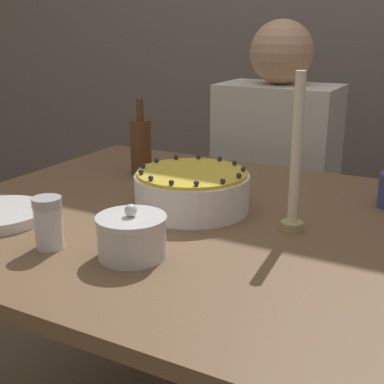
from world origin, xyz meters
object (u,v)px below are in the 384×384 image
at_px(candle, 295,167).
at_px(sugar_bowl, 132,236).
at_px(sugar_shaker, 48,223).
at_px(bottle, 141,146).
at_px(cake, 192,190).
at_px(person_man_blue_shirt, 274,213).

bearing_deg(candle, sugar_bowl, -128.83).
bearing_deg(sugar_shaker, bottle, 104.80).
relative_size(cake, bottle, 1.23).
height_order(sugar_bowl, candle, candle).
distance_m(cake, candle, 0.27).
distance_m(sugar_bowl, bottle, 0.58).
relative_size(sugar_bowl, person_man_blue_shirt, 0.11).
bearing_deg(cake, sugar_shaker, -112.36).
xyz_separation_m(sugar_shaker, candle, (0.39, 0.32, 0.09)).
height_order(sugar_bowl, sugar_shaker, same).
bearing_deg(sugar_shaker, person_man_blue_shirt, 84.18).
bearing_deg(candle, person_man_blue_shirt, 112.42).
bearing_deg(bottle, cake, -35.94).
height_order(cake, sugar_shaker, cake).
relative_size(sugar_shaker, candle, 0.31).
bearing_deg(person_man_blue_shirt, candle, 112.42).
distance_m(sugar_shaker, person_man_blue_shirt, 1.05).
bearing_deg(bottle, sugar_shaker, -75.20).
xyz_separation_m(sugar_bowl, person_man_blue_shirt, (-0.06, 0.97, -0.27)).
bearing_deg(cake, bottle, 144.06).
bearing_deg(person_man_blue_shirt, cake, 92.88).
height_order(cake, bottle, bottle).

